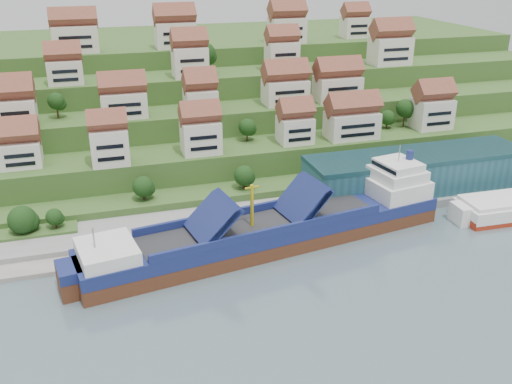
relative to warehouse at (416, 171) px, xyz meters
name	(u,v)px	position (x,y,z in m)	size (l,w,h in m)	color
ground	(247,252)	(-52.00, -17.00, -7.20)	(300.00, 300.00, 0.00)	slate
quay	(306,209)	(-32.00, -2.00, -6.10)	(180.00, 14.00, 2.20)	gray
hillside	(171,97)	(-52.00, 86.55, 3.46)	(260.00, 128.00, 31.00)	#2D4C1E
hillside_village	(186,84)	(-53.17, 43.81, 17.37)	(155.08, 63.85, 28.57)	silver
hillside_trees	(165,134)	(-62.74, 25.13, 8.45)	(137.52, 62.40, 32.08)	#1C4115
warehouse	(416,171)	(0.00, 0.00, 0.00)	(60.00, 15.00, 10.00)	#235360
flagpole	(307,197)	(-33.89, -7.00, -0.32)	(1.28, 0.16, 8.00)	gray
cargo_ship	(279,230)	(-43.91, -15.34, -3.67)	(85.67, 26.42, 18.86)	#512A18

